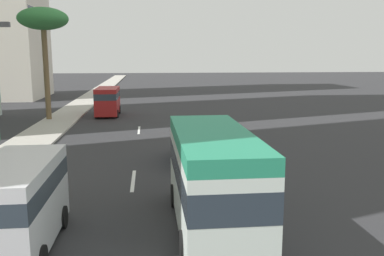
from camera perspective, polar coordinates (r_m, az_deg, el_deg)
name	(u,v)px	position (r m, az deg, el deg)	size (l,w,h in m)	color
ground_plane	(140,122)	(34.80, -7.23, 0.86)	(198.00, 198.00, 0.00)	#2D2D30
sidewalk_right	(57,122)	(35.57, -18.16, 0.76)	(162.00, 2.99, 0.15)	#B2ADA3
lane_stripe_mid	(133,180)	(18.63, -8.15, -7.21)	(3.20, 0.16, 0.01)	silver
lane_stripe_far	(139,130)	(30.90, -7.36, -0.29)	(3.20, 0.16, 0.01)	silver
minibus_lead	(213,176)	(13.10, 2.88, -6.66)	(6.99, 2.42, 3.17)	silver
car_second	(195,146)	(21.52, 0.39, -2.55)	(4.36, 1.90, 1.72)	#1E478C
van_third	(16,201)	(12.76, -23.17, -9.23)	(4.66, 2.10, 2.56)	silver
van_fourth	(108,100)	(38.76, -11.62, 3.85)	(4.75, 2.09, 2.57)	#A51E1E
palm_tree	(43,21)	(36.92, -19.93, 13.74)	(4.08, 4.08, 9.24)	brown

